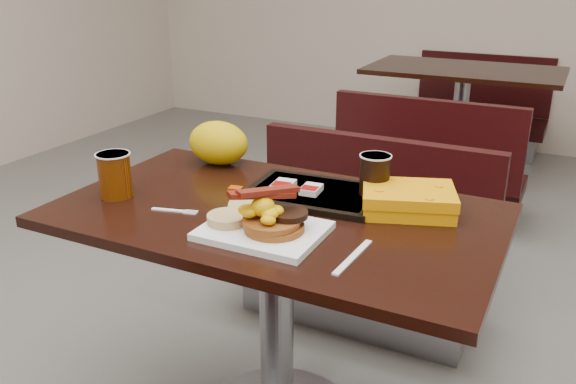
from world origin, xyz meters
The scene contains 23 objects.
table_near centered at (0.00, 0.00, 0.38)m, with size 1.20×0.70×0.75m, color black, non-canonical shape.
bench_near_n centered at (0.00, 0.70, 0.36)m, with size 1.00×0.46×0.72m, color black, non-canonical shape.
table_far centered at (0.00, 2.60, 0.38)m, with size 1.20×0.70×0.75m, color black, non-canonical shape.
bench_far_s centered at (0.00, 1.90, 0.36)m, with size 1.00×0.46×0.72m, color black, non-canonical shape.
bench_far_n centered at (0.00, 3.30, 0.36)m, with size 1.00×0.46×0.72m, color black, non-canonical shape.
platter centered at (0.04, -0.15, 0.76)m, with size 0.30×0.23×0.02m, color white.
pancake_stack centered at (0.08, -0.15, 0.78)m, with size 0.15×0.15×0.03m, color brown.
sausage_patty centered at (0.10, -0.12, 0.81)m, with size 0.10×0.10×0.01m, color black.
scrambled_eggs centered at (0.05, -0.16, 0.82)m, with size 0.10×0.09×0.05m, color yellow.
bacon_strips centered at (0.04, -0.15, 0.86)m, with size 0.17×0.07×0.01m, color #480B05, non-canonical shape.
muffin_bottom centered at (-0.05, -0.16, 0.78)m, with size 0.10×0.10×0.02m, color tan.
muffin_top centered at (-0.04, -0.10, 0.79)m, with size 0.09×0.09×0.02m, color tan.
coffee_cup_near centered at (-0.46, -0.11, 0.81)m, with size 0.09×0.09×0.13m, color #813404.
fork centered at (-0.26, -0.13, 0.75)m, with size 0.13×0.02×0.00m, color white, non-canonical shape.
knife centered at (0.29, -0.17, 0.75)m, with size 0.19×0.02×0.00m, color white.
condiment_syrup centered at (-0.18, 0.08, 0.75)m, with size 0.04×0.03×0.01m, color #B43207.
condiment_ketchup centered at (0.03, 0.04, 0.75)m, with size 0.04×0.03×0.01m, color #8C0504.
tray centered at (0.05, 0.14, 0.76)m, with size 0.38×0.27×0.02m, color black.
hashbrown_sleeve_left centered at (-0.03, 0.11, 0.78)m, with size 0.06×0.08×0.02m, color silver.
hashbrown_sleeve_right centered at (0.05, 0.12, 0.78)m, with size 0.05×0.07×0.02m, color silver.
coffee_cup_far centered at (0.21, 0.19, 0.83)m, with size 0.08×0.08×0.12m, color black.
clamshell centered at (0.32, 0.15, 0.78)m, with size 0.24×0.18×0.07m, color orange.
paper_bag centered at (-0.36, 0.27, 0.82)m, with size 0.21×0.15×0.14m, color #DFA207.
Camera 1 is at (0.70, -1.33, 1.38)m, focal length 37.25 mm.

